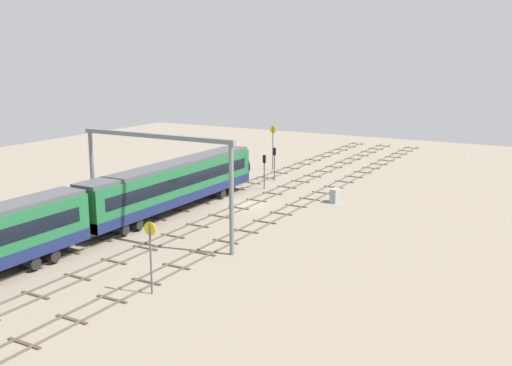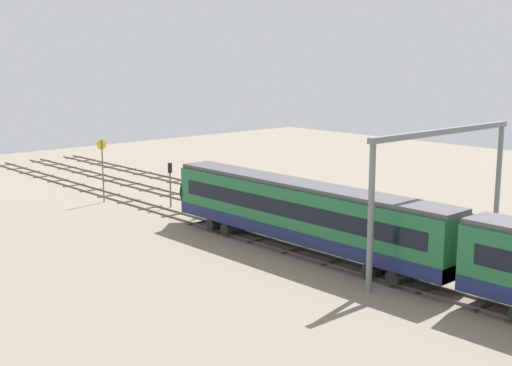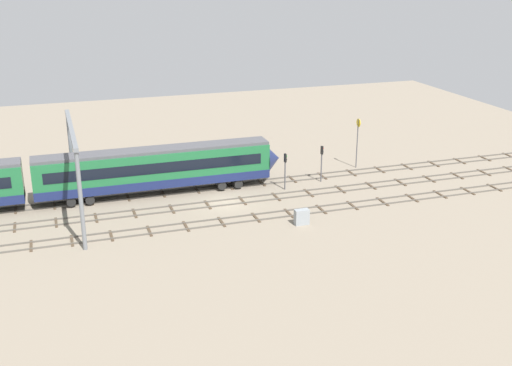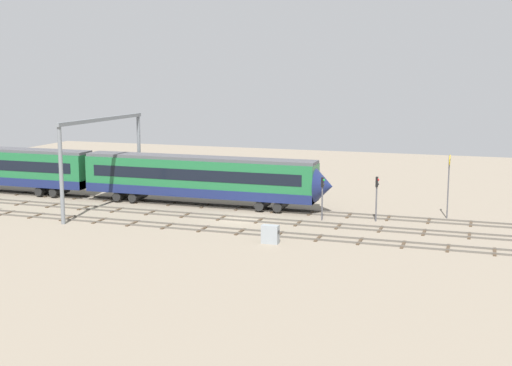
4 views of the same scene
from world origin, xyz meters
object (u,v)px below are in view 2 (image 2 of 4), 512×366
object	(u,v)px
speed_sign_near_foreground	(102,162)
relay_cabinet	(305,194)
overhead_gantry	(443,168)
signal_light_trackside_approach	(213,184)
train	(455,252)
signal_light_trackside_departure	(170,178)

from	to	relation	value
speed_sign_near_foreground	relay_cabinet	size ratio (longest dim) A/B	4.03
speed_sign_near_foreground	overhead_gantry	bearing A→B (deg)	-169.13
signal_light_trackside_approach	train	bearing A→B (deg)	173.72
signal_light_trackside_approach	signal_light_trackside_departure	xyz separation A→B (m)	(4.68, 1.14, 0.06)
overhead_gantry	train	bearing A→B (deg)	130.77
train	signal_light_trackside_approach	bearing A→B (deg)	-6.28
signal_light_trackside_approach	signal_light_trackside_departure	world-z (taller)	signal_light_trackside_departure
overhead_gantry	signal_light_trackside_approach	xyz separation A→B (m)	(21.30, 1.62, -3.83)
speed_sign_near_foreground	relay_cabinet	distance (m)	19.04
train	signal_light_trackside_departure	xyz separation A→B (m)	(29.76, -1.61, 0.02)
train	relay_cabinet	distance (m)	26.23
relay_cabinet	signal_light_trackside_approach	bearing A→B (deg)	78.39
overhead_gantry	speed_sign_near_foreground	xyz separation A→B (m)	(31.96, 6.13, -2.65)
train	signal_light_trackside_approach	distance (m)	25.23
signal_light_trackside_departure	relay_cabinet	bearing A→B (deg)	-122.03
speed_sign_near_foreground	signal_light_trackside_approach	size ratio (longest dim) A/B	1.49
signal_light_trackside_departure	train	bearing A→B (deg)	176.90
signal_light_trackside_departure	overhead_gantry	bearing A→B (deg)	-173.92
signal_light_trackside_departure	relay_cabinet	world-z (taller)	signal_light_trackside_departure
overhead_gantry	relay_cabinet	world-z (taller)	overhead_gantry
signal_light_trackside_approach	relay_cabinet	bearing A→B (deg)	-101.61
signal_light_trackside_departure	relay_cabinet	size ratio (longest dim) A/B	2.77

